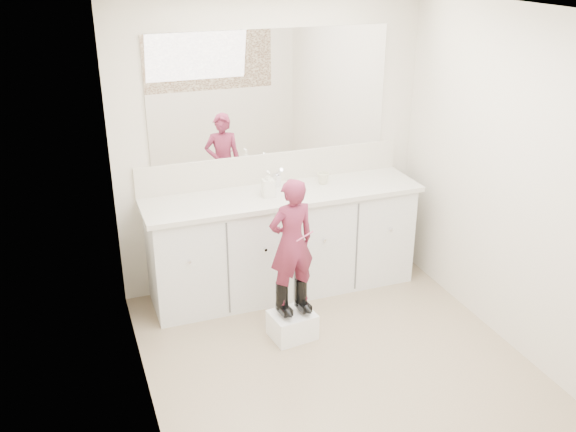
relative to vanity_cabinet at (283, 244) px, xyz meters
name	(u,v)px	position (x,y,z in m)	size (l,w,h in m)	color
floor	(342,370)	(0.00, -1.23, -0.42)	(3.00, 3.00, 0.00)	#8B775B
ceiling	(357,12)	(0.00, -1.23, 1.97)	(3.00, 3.00, 0.00)	white
wall_back	(271,146)	(0.00, 0.27, 0.77)	(2.60, 2.60, 0.00)	beige
wall_front	(500,342)	(0.00, -2.73, 0.77)	(2.60, 2.60, 0.00)	beige
wall_left	(138,243)	(-1.30, -1.23, 0.78)	(3.00, 3.00, 0.00)	beige
wall_right	(520,187)	(1.30, -1.23, 0.78)	(3.00, 3.00, 0.00)	beige
vanity_cabinet	(283,244)	(0.00, 0.00, 0.00)	(2.20, 0.55, 0.85)	silver
countertop	(283,195)	(0.00, -0.01, 0.45)	(2.28, 0.58, 0.04)	beige
backsplash	(272,167)	(0.00, 0.26, 0.59)	(2.28, 0.03, 0.25)	beige
mirror	(271,93)	(0.00, 0.26, 1.22)	(2.00, 0.02, 1.00)	white
dot_panel	(513,245)	(0.00, -2.71, 1.22)	(2.00, 0.01, 1.20)	#472819
faucet	(277,180)	(0.00, 0.15, 0.52)	(0.08, 0.08, 0.10)	silver
cup	(323,178)	(0.38, 0.07, 0.51)	(0.10, 0.10, 0.10)	beige
soap_bottle	(268,184)	(-0.14, -0.05, 0.57)	(0.09, 0.10, 0.21)	white
step_stool	(292,325)	(-0.18, -0.71, -0.32)	(0.32, 0.26, 0.20)	white
boot_left	(282,298)	(-0.26, -0.69, -0.09)	(0.10, 0.18, 0.26)	black
boot_right	(301,295)	(-0.11, -0.69, -0.09)	(0.10, 0.18, 0.26)	black
toddler	(292,242)	(-0.18, -0.69, 0.36)	(0.35, 0.23, 0.96)	#AE355A
toothbrush	(305,236)	(-0.11, -0.77, 0.43)	(0.01, 0.01, 0.14)	#CA4E77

